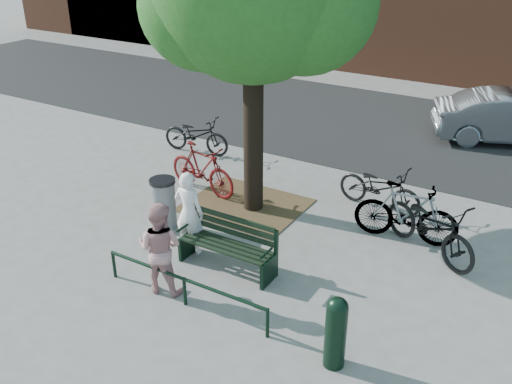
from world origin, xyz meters
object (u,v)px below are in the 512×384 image
Objects in this scene: person_right at (160,248)px; litter_bin at (164,203)px; bollard at (336,330)px; bicycle_c at (380,187)px; park_bench at (229,243)px; person_left at (189,213)px.

person_right is 1.52× the size of litter_bin.
bicycle_c is at bearing 103.05° from bollard.
person_right is 3.14m from bollard.
park_bench is 1.11× the size of person_right.
person_right is at bearing 163.33° from bicycle_c.
bollard reaches higher than litter_bin.
bicycle_c is (2.36, 3.39, -0.30)m from person_left.
bollard reaches higher than bicycle_c.
bollard is 4.89m from bicycle_c.
bollard is 1.07× the size of litter_bin.
person_right is 1.42× the size of bollard.
litter_bin is (-1.30, 1.65, -0.26)m from person_right.
bollard is 0.60× the size of bicycle_c.
park_bench is at bearing 170.73° from person_left.
person_right reaches higher than litter_bin.
park_bench is 2.87m from bollard.
person_right reaches higher than bicycle_c.
bollard is at bearing 163.76° from person_right.
litter_bin reaches higher than bicycle_c.
park_bench is 1.10× the size of person_left.
bicycle_c is at bearing 41.38° from litter_bin.
person_right is at bearing -51.84° from litter_bin.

